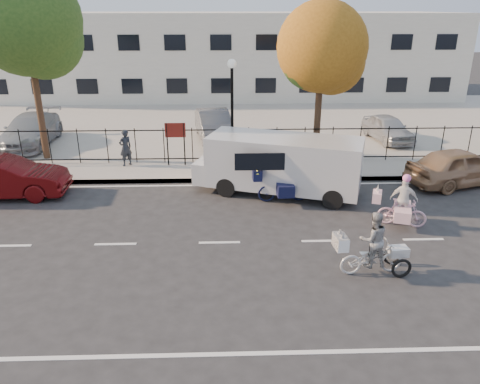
{
  "coord_description": "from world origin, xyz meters",
  "views": [
    {
      "loc": [
        0.2,
        -12.08,
        6.37
      ],
      "look_at": [
        0.64,
        1.2,
        1.1
      ],
      "focal_mm": 35.0,
      "sensor_mm": 36.0,
      "label": 1
    }
  ],
  "objects_px": {
    "bull_bike": "(283,181)",
    "lot_car_a": "(30,130)",
    "gold_sedan": "(460,167)",
    "white_van": "(281,163)",
    "lamppost": "(232,94)",
    "lot_car_c": "(214,125)",
    "unicorn_bike": "(402,207)",
    "red_sedan": "(3,178)",
    "lot_car_d": "(388,128)",
    "pedestrian": "(125,148)",
    "zebra_trike": "(372,250)"
  },
  "relations": [
    {
      "from": "red_sedan",
      "to": "gold_sedan",
      "type": "height_order",
      "value": "red_sedan"
    },
    {
      "from": "zebra_trike",
      "to": "bull_bike",
      "type": "bearing_deg",
      "value": 13.95
    },
    {
      "from": "zebra_trike",
      "to": "gold_sedan",
      "type": "height_order",
      "value": "zebra_trike"
    },
    {
      "from": "lamppost",
      "to": "bull_bike",
      "type": "xyz_separation_m",
      "value": [
        1.68,
        -3.73,
        -2.37
      ]
    },
    {
      "from": "zebra_trike",
      "to": "unicorn_bike",
      "type": "distance_m",
      "value": 3.24
    },
    {
      "from": "unicorn_bike",
      "to": "lot_car_d",
      "type": "height_order",
      "value": "unicorn_bike"
    },
    {
      "from": "bull_bike",
      "to": "white_van",
      "type": "xyz_separation_m",
      "value": [
        0.01,
        0.73,
        0.42
      ]
    },
    {
      "from": "bull_bike",
      "to": "lot_car_a",
      "type": "xyz_separation_m",
      "value": [
        -11.31,
        7.08,
        0.12
      ]
    },
    {
      "from": "bull_bike",
      "to": "unicorn_bike",
      "type": "bearing_deg",
      "value": -124.84
    },
    {
      "from": "white_van",
      "to": "lot_car_c",
      "type": "height_order",
      "value": "white_van"
    },
    {
      "from": "zebra_trike",
      "to": "gold_sedan",
      "type": "xyz_separation_m",
      "value": [
        5.24,
        6.27,
        0.06
      ]
    },
    {
      "from": "white_van",
      "to": "unicorn_bike",
      "type": "bearing_deg",
      "value": -20.51
    },
    {
      "from": "unicorn_bike",
      "to": "bull_bike",
      "type": "height_order",
      "value": "bull_bike"
    },
    {
      "from": "pedestrian",
      "to": "lot_car_c",
      "type": "height_order",
      "value": "pedestrian"
    },
    {
      "from": "lot_car_a",
      "to": "lot_car_d",
      "type": "bearing_deg",
      "value": -1.21
    },
    {
      "from": "lamppost",
      "to": "lot_car_a",
      "type": "relative_size",
      "value": 0.88
    },
    {
      "from": "red_sedan",
      "to": "pedestrian",
      "type": "xyz_separation_m",
      "value": [
        3.75,
        3.0,
        0.2
      ]
    },
    {
      "from": "red_sedan",
      "to": "gold_sedan",
      "type": "xyz_separation_m",
      "value": [
        16.82,
        0.7,
        -0.01
      ]
    },
    {
      "from": "bull_bike",
      "to": "lot_car_a",
      "type": "relative_size",
      "value": 0.41
    },
    {
      "from": "lot_car_a",
      "to": "lot_car_c",
      "type": "xyz_separation_m",
      "value": [
        8.79,
        0.76,
        0.0
      ]
    },
    {
      "from": "zebra_trike",
      "to": "red_sedan",
      "type": "xyz_separation_m",
      "value": [
        -11.58,
        5.57,
        0.07
      ]
    },
    {
      "from": "white_van",
      "to": "gold_sedan",
      "type": "height_order",
      "value": "white_van"
    },
    {
      "from": "lot_car_d",
      "to": "white_van",
      "type": "bearing_deg",
      "value": -141.12
    },
    {
      "from": "red_sedan",
      "to": "lot_car_d",
      "type": "relative_size",
      "value": 1.21
    },
    {
      "from": "bull_bike",
      "to": "gold_sedan",
      "type": "xyz_separation_m",
      "value": [
        6.95,
        1.43,
        -0.02
      ]
    },
    {
      "from": "bull_bike",
      "to": "white_van",
      "type": "distance_m",
      "value": 0.84
    },
    {
      "from": "red_sedan",
      "to": "pedestrian",
      "type": "distance_m",
      "value": 4.81
    },
    {
      "from": "red_sedan",
      "to": "lot_car_c",
      "type": "bearing_deg",
      "value": -48.54
    },
    {
      "from": "white_van",
      "to": "lot_car_a",
      "type": "height_order",
      "value": "white_van"
    },
    {
      "from": "lamppost",
      "to": "unicorn_bike",
      "type": "height_order",
      "value": "lamppost"
    },
    {
      "from": "red_sedan",
      "to": "lot_car_a",
      "type": "bearing_deg",
      "value": 10.16
    },
    {
      "from": "bull_bike",
      "to": "lot_car_c",
      "type": "bearing_deg",
      "value": 14.44
    },
    {
      "from": "unicorn_bike",
      "to": "lot_car_c",
      "type": "distance_m",
      "value": 11.6
    },
    {
      "from": "gold_sedan",
      "to": "bull_bike",
      "type": "bearing_deg",
      "value": 84.35
    },
    {
      "from": "bull_bike",
      "to": "gold_sedan",
      "type": "bearing_deg",
      "value": -81.82
    },
    {
      "from": "lamppost",
      "to": "zebra_trike",
      "type": "height_order",
      "value": "lamppost"
    },
    {
      "from": "pedestrian",
      "to": "lot_car_d",
      "type": "relative_size",
      "value": 0.42
    },
    {
      "from": "zebra_trike",
      "to": "lot_car_d",
      "type": "height_order",
      "value": "zebra_trike"
    },
    {
      "from": "lot_car_c",
      "to": "lot_car_d",
      "type": "bearing_deg",
      "value": -12.88
    },
    {
      "from": "gold_sedan",
      "to": "red_sedan",
      "type": "bearing_deg",
      "value": 75.13
    },
    {
      "from": "unicorn_bike",
      "to": "red_sedan",
      "type": "relative_size",
      "value": 0.39
    },
    {
      "from": "zebra_trike",
      "to": "lot_car_c",
      "type": "xyz_separation_m",
      "value": [
        -4.23,
        12.68,
        0.21
      ]
    },
    {
      "from": "zebra_trike",
      "to": "bull_bike",
      "type": "height_order",
      "value": "bull_bike"
    },
    {
      "from": "red_sedan",
      "to": "lot_car_d",
      "type": "xyz_separation_m",
      "value": [
        15.98,
        6.59,
        0.05
      ]
    },
    {
      "from": "gold_sedan",
      "to": "white_van",
      "type": "bearing_deg",
      "value": 78.51
    },
    {
      "from": "lot_car_d",
      "to": "zebra_trike",
      "type": "bearing_deg",
      "value": -118.26
    },
    {
      "from": "unicorn_bike",
      "to": "white_van",
      "type": "height_order",
      "value": "white_van"
    },
    {
      "from": "unicorn_bike",
      "to": "lot_car_a",
      "type": "distance_m",
      "value": 17.39
    },
    {
      "from": "lamppost",
      "to": "lot_car_c",
      "type": "distance_m",
      "value": 4.76
    },
    {
      "from": "unicorn_bike",
      "to": "lot_car_d",
      "type": "relative_size",
      "value": 0.47
    }
  ]
}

